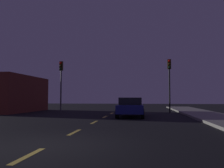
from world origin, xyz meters
TOP-DOWN VIEW (x-y plane):
  - ground_plane at (0.00, 7.00)m, footprint 80.00×80.00m
  - lane_stripe_nearest at (0.00, -1.20)m, footprint 0.16×1.60m
  - lane_stripe_second at (0.00, 2.60)m, footprint 0.16×1.60m
  - lane_stripe_third at (0.00, 6.40)m, footprint 0.16×1.60m
  - lane_stripe_fourth at (0.00, 10.20)m, footprint 0.16×1.60m
  - lane_stripe_fifth at (0.00, 14.00)m, footprint 0.16×1.60m
  - lane_stripe_sixth at (0.00, 17.80)m, footprint 0.16×1.60m
  - lane_stripe_seventh at (0.00, 21.60)m, footprint 0.16×1.60m
  - traffic_signal_left at (-5.19, 15.36)m, footprint 0.32×0.38m
  - traffic_signal_right at (5.17, 15.36)m, footprint 0.32×0.38m
  - car_stopped_ahead at (1.84, 10.49)m, footprint 1.95×4.50m
  - storefront_left at (-10.27, 15.01)m, footprint 4.55×7.97m

SIDE VIEW (x-z plane):
  - ground_plane at x=0.00m, z-range 0.00..0.00m
  - lane_stripe_nearest at x=0.00m, z-range 0.00..0.01m
  - lane_stripe_second at x=0.00m, z-range 0.00..0.01m
  - lane_stripe_third at x=0.00m, z-range 0.00..0.01m
  - lane_stripe_fourth at x=0.00m, z-range 0.00..0.01m
  - lane_stripe_fifth at x=0.00m, z-range 0.00..0.01m
  - lane_stripe_sixth at x=0.00m, z-range 0.00..0.01m
  - lane_stripe_seventh at x=0.00m, z-range 0.00..0.01m
  - car_stopped_ahead at x=1.84m, z-range 0.02..1.41m
  - storefront_left at x=-10.27m, z-range 0.00..3.49m
  - traffic_signal_right at x=5.17m, z-range 0.99..5.91m
  - traffic_signal_left at x=-5.19m, z-range 0.99..5.93m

